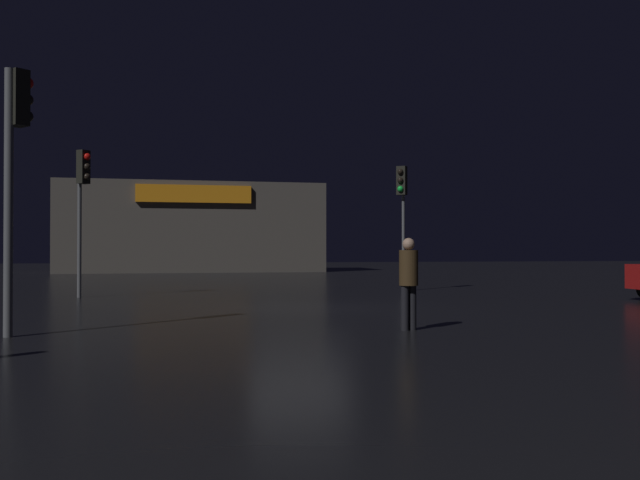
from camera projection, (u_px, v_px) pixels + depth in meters
name	position (u px, v px, depth m)	size (l,w,h in m)	color
ground_plane	(300.00, 308.00, 17.58)	(120.00, 120.00, 0.00)	black
store_building	(192.00, 228.00, 46.47)	(16.62, 6.47, 5.67)	#4C4742
traffic_signal_main	(82.00, 189.00, 21.36)	(0.43, 0.42, 4.43)	#595B60
traffic_signal_opposite	(15.00, 149.00, 11.83)	(0.43, 0.41, 4.45)	#595B60
traffic_signal_cross_left	(402.00, 196.00, 24.58)	(0.41, 0.43, 4.32)	#595B60
pedestrian	(409.00, 277.00, 12.72)	(0.41, 0.41, 1.65)	black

